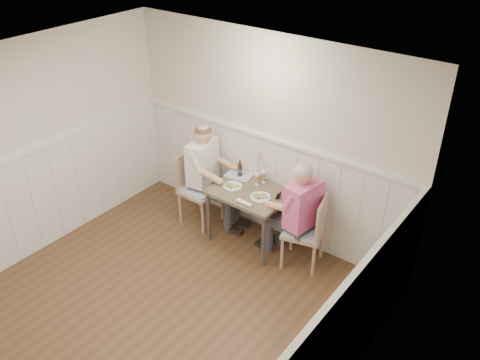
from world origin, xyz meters
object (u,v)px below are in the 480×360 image
Objects in this scene: chair_right at (308,229)px; man_in_pink at (299,222)px; chair_left at (197,185)px; beer_bottle at (240,169)px; grass_vase at (258,166)px; dining_table at (250,198)px; diner_cream at (206,181)px.

man_in_pink reaches higher than chair_right.
chair_left reaches higher than beer_bottle.
dining_table is at bearing -72.78° from grass_vase.
dining_table is at bearing -179.06° from man_in_pink.
man_in_pink is at bearing -164.59° from chair_right.
chair_left is 0.69× the size of diner_cream.
grass_vase is (0.75, 0.32, 0.40)m from chair_left.
man_in_pink reaches higher than beer_bottle.
man_in_pink is 0.91m from grass_vase.
chair_right is 2.21× the size of grass_vase.
diner_cream is at bearing 178.59° from man_in_pink.
man_in_pink reaches higher than chair_left.
dining_table is 0.42m from grass_vase.
dining_table is 0.66× the size of diner_cream.
chair_left is 1.54m from man_in_pink.
man_in_pink reaches higher than dining_table.
grass_vase reaches higher than dining_table.
chair_right is 0.95× the size of chair_left.
diner_cream is (0.09, 0.08, 0.06)m from chair_left.
chair_left is 2.32× the size of grass_vase.
man_in_pink is 3.22× the size of grass_vase.
chair_left is 0.91m from grass_vase.
grass_vase is at bearing 107.22° from dining_table.
beer_bottle reaches higher than chair_right.
diner_cream reaches higher than chair_right.
beer_bottle is at bearing 168.40° from man_in_pink.
chair_left is 4.52× the size of beer_bottle.
beer_bottle is at bearing 145.31° from dining_table.
diner_cream reaches higher than grass_vase.
beer_bottle is (-1.14, 0.18, 0.34)m from chair_right.
man_in_pink reaches higher than grass_vase.
chair_left is 0.72× the size of man_in_pink.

